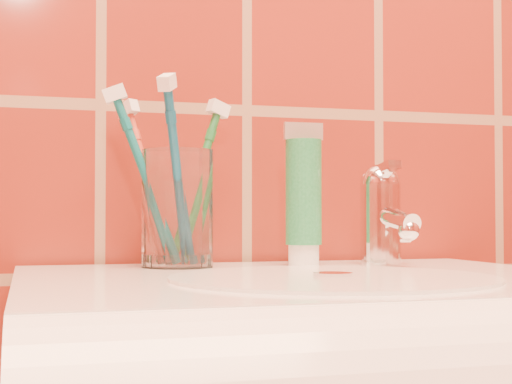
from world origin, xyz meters
name	(u,v)px	position (x,y,z in m)	size (l,w,h in m)	color
glass_tumbler	(178,209)	(-0.11, 1.11, 0.92)	(0.08, 0.08, 0.13)	white
toothpaste_tube	(304,199)	(0.04, 1.10, 0.93)	(0.05, 0.04, 0.17)	white
faucet	(382,211)	(0.14, 1.09, 0.91)	(0.05, 0.11, 0.12)	white
toothbrush_0	(146,178)	(-0.14, 1.11, 0.95)	(0.09, 0.03, 0.21)	#0D6571
toothbrush_1	(149,184)	(-0.13, 1.14, 0.94)	(0.06, 0.08, 0.20)	#B43826
toothbrush_2	(177,176)	(-0.11, 1.08, 0.95)	(0.06, 0.08, 0.21)	#0D5074
toothbrush_3	(196,184)	(-0.08, 1.13, 0.95)	(0.08, 0.04, 0.20)	#1C6930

